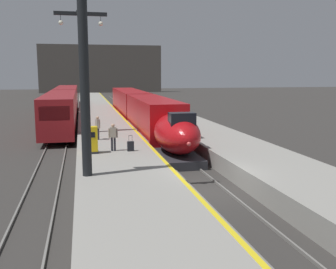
% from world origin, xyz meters
% --- Properties ---
extents(ground_plane, '(260.00, 260.00, 0.00)m').
position_xyz_m(ground_plane, '(0.00, 0.00, 0.00)').
color(ground_plane, '#33302D').
extents(platform_left, '(4.80, 110.00, 1.05)m').
position_xyz_m(platform_left, '(-4.05, 24.75, 0.53)').
color(platform_left, gray).
rests_on(platform_left, ground).
extents(platform_right, '(4.80, 110.00, 1.05)m').
position_xyz_m(platform_right, '(4.05, 24.75, 0.53)').
color(platform_right, gray).
rests_on(platform_right, ground).
extents(platform_left_safety_stripe, '(0.20, 107.80, 0.01)m').
position_xyz_m(platform_left_safety_stripe, '(-1.77, 24.75, 1.05)').
color(platform_left_safety_stripe, yellow).
rests_on(platform_left_safety_stripe, platform_left).
extents(rail_main_left, '(0.08, 110.00, 0.12)m').
position_xyz_m(rail_main_left, '(-0.75, 27.50, 0.06)').
color(rail_main_left, slate).
rests_on(rail_main_left, ground).
extents(rail_main_right, '(0.08, 110.00, 0.12)m').
position_xyz_m(rail_main_right, '(0.75, 27.50, 0.06)').
color(rail_main_right, slate).
rests_on(rail_main_right, ground).
extents(rail_secondary_left, '(0.08, 110.00, 0.12)m').
position_xyz_m(rail_secondary_left, '(-8.85, 27.50, 0.06)').
color(rail_secondary_left, slate).
rests_on(rail_secondary_left, ground).
extents(rail_secondary_right, '(0.08, 110.00, 0.12)m').
position_xyz_m(rail_secondary_right, '(-7.35, 27.50, 0.06)').
color(rail_secondary_right, slate).
rests_on(rail_secondary_right, ground).
extents(highspeed_train_main, '(2.92, 37.68, 3.60)m').
position_xyz_m(highspeed_train_main, '(0.00, 22.48, 1.93)').
color(highspeed_train_main, '#B20F14').
rests_on(highspeed_train_main, ground).
extents(regional_train_adjacent, '(2.85, 36.60, 3.80)m').
position_xyz_m(regional_train_adjacent, '(-8.10, 31.26, 2.13)').
color(regional_train_adjacent, maroon).
rests_on(regional_train_adjacent, ground).
extents(station_column_near, '(4.00, 0.68, 9.12)m').
position_xyz_m(station_column_near, '(-5.90, 0.60, 6.54)').
color(station_column_near, black).
rests_on(station_column_near, platform_left).
extents(station_column_mid, '(4.00, 0.68, 9.46)m').
position_xyz_m(station_column_mid, '(-5.90, 14.16, 6.72)').
color(station_column_mid, black).
rests_on(station_column_mid, platform_left).
extents(passenger_near_edge, '(0.57, 0.27, 1.69)m').
position_xyz_m(passenger_near_edge, '(-4.24, 6.19, 2.04)').
color(passenger_near_edge, '#23232D').
rests_on(passenger_near_edge, platform_left).
extents(passenger_mid_platform, '(0.34, 0.54, 1.69)m').
position_xyz_m(passenger_mid_platform, '(-4.99, 10.56, 2.04)').
color(passenger_mid_platform, '#23232D').
rests_on(passenger_mid_platform, platform_left).
extents(rolling_suitcase, '(0.40, 0.22, 0.98)m').
position_xyz_m(rolling_suitcase, '(-3.22, 5.91, 1.35)').
color(rolling_suitcase, black).
rests_on(rolling_suitcase, platform_left).
extents(ticket_machine_yellow, '(0.76, 0.62, 1.60)m').
position_xyz_m(ticket_machine_yellow, '(-5.55, 5.77, 1.79)').
color(ticket_machine_yellow, yellow).
rests_on(ticket_machine_yellow, platform_left).
extents(terminus_back_wall, '(36.00, 2.00, 14.00)m').
position_xyz_m(terminus_back_wall, '(0.00, 102.00, 7.00)').
color(terminus_back_wall, '#4C4742').
rests_on(terminus_back_wall, ground).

